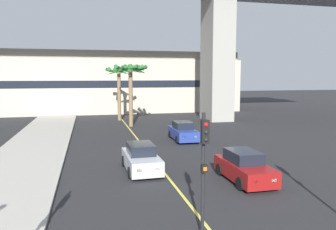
# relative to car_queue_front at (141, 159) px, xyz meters

# --- Properties ---
(sidewalk_left) EXTENTS (4.80, 80.00, 0.15)m
(sidewalk_left) POSITION_rel_car_queue_front_xyz_m (-6.81, 0.44, -0.65)
(sidewalk_left) COLOR #ADA89E
(sidewalk_left) RESTS_ON ground
(lane_stripe_center) EXTENTS (0.14, 56.00, 0.01)m
(lane_stripe_center) POSITION_rel_car_queue_front_xyz_m (1.19, 8.44, -0.72)
(lane_stripe_center) COLOR #DBCC4C
(lane_stripe_center) RESTS_ON ground
(pier_building_backdrop) EXTENTS (36.97, 8.04, 8.91)m
(pier_building_backdrop) POSITION_rel_car_queue_front_xyz_m (1.19, 32.64, 3.67)
(pier_building_backdrop) COLOR #BCB29E
(pier_building_backdrop) RESTS_ON ground
(car_queue_front) EXTENTS (1.91, 4.14, 1.56)m
(car_queue_front) POSITION_rel_car_queue_front_xyz_m (0.00, 0.00, 0.00)
(car_queue_front) COLOR #B7BABF
(car_queue_front) RESTS_ON ground
(car_queue_second) EXTENTS (1.85, 4.11, 1.56)m
(car_queue_second) POSITION_rel_car_queue_front_xyz_m (4.84, -3.03, 0.00)
(car_queue_second) COLOR maroon
(car_queue_second) RESTS_ON ground
(car_queue_third) EXTENTS (1.90, 4.13, 1.56)m
(car_queue_third) POSITION_rel_car_queue_front_xyz_m (4.85, 8.31, 0.00)
(car_queue_third) COLOR navy
(car_queue_third) RESTS_ON ground
(traffic_light_median_near) EXTENTS (0.24, 0.37, 4.20)m
(traffic_light_median_near) POSITION_rel_car_queue_front_xyz_m (0.76, -8.37, 1.99)
(traffic_light_median_near) COLOR black
(traffic_light_median_near) RESTS_ON ground
(palm_tree_near_median) EXTENTS (3.13, 3.32, 6.47)m
(palm_tree_near_median) POSITION_rel_car_queue_front_xyz_m (0.82, 22.40, 4.38)
(palm_tree_near_median) COLOR brown
(palm_tree_near_median) RESTS_ON ground
(palm_tree_mid_median) EXTENTS (3.64, 3.61, 6.63)m
(palm_tree_mid_median) POSITION_rel_car_queue_front_xyz_m (1.60, 17.08, 4.72)
(palm_tree_mid_median) COLOR brown
(palm_tree_mid_median) RESTS_ON ground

